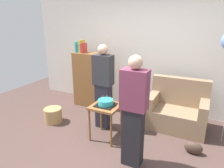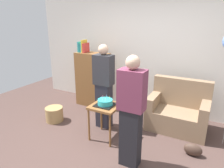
% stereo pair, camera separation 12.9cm
% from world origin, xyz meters
% --- Properties ---
extents(ground_plane, '(8.00, 8.00, 0.00)m').
position_xyz_m(ground_plane, '(0.00, 0.00, 0.00)').
color(ground_plane, '#4C3833').
extents(wall_back, '(6.00, 0.10, 2.70)m').
position_xyz_m(wall_back, '(0.00, 2.05, 1.35)').
color(wall_back, silver).
rests_on(wall_back, ground_plane).
extents(couch, '(1.10, 0.70, 0.96)m').
position_xyz_m(couch, '(0.84, 1.38, 0.34)').
color(couch, '#8C7054').
rests_on(couch, ground_plane).
extents(bookshelf, '(0.80, 0.36, 1.59)m').
position_xyz_m(bookshelf, '(-1.24, 1.57, 0.67)').
color(bookshelf, brown).
rests_on(bookshelf, ground_plane).
extents(side_table, '(0.48, 0.48, 0.64)m').
position_xyz_m(side_table, '(-0.23, 0.41, 0.54)').
color(side_table, brown).
rests_on(side_table, ground_plane).
extents(birthday_cake, '(0.32, 0.32, 0.17)m').
position_xyz_m(birthday_cake, '(-0.23, 0.41, 0.69)').
color(birthday_cake, black).
rests_on(birthday_cake, side_table).
extents(person_blowing_candles, '(0.36, 0.22, 1.63)m').
position_xyz_m(person_blowing_candles, '(-0.46, 0.77, 0.83)').
color(person_blowing_candles, '#23232D').
rests_on(person_blowing_candles, ground_plane).
extents(person_holding_cake, '(0.36, 0.22, 1.63)m').
position_xyz_m(person_holding_cake, '(0.44, -0.02, 0.83)').
color(person_holding_cake, black).
rests_on(person_holding_cake, ground_plane).
extents(wicker_basket, '(0.36, 0.36, 0.30)m').
position_xyz_m(wicker_basket, '(-1.49, 0.46, 0.15)').
color(wicker_basket, '#A88451').
rests_on(wicker_basket, ground_plane).
extents(handbag, '(0.28, 0.14, 0.20)m').
position_xyz_m(handbag, '(1.24, 0.62, 0.10)').
color(handbag, '#473328').
rests_on(handbag, ground_plane).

